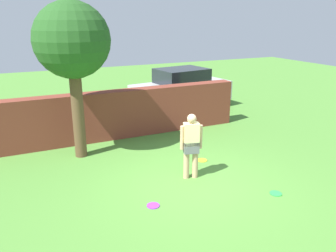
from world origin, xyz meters
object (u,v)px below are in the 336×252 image
Objects in this scene: frisbee_purple at (153,206)px; car at (181,89)px; person at (191,143)px; frisbee_yellow at (202,160)px; frisbee_green at (276,193)px; tree at (72,43)px.

car is at bearing 58.49° from frisbee_purple.
person reaches higher than frisbee_yellow.
person is 6.00× the size of frisbee_purple.
frisbee_purple is 1.00× the size of frisbee_green.
tree is 2.59× the size of person.
car is 16.31× the size of frisbee_yellow.
person is 6.56m from car.
frisbee_purple and frisbee_green have the same top height.
tree reaches higher than frisbee_yellow.
tree is 0.95× the size of car.
car is 16.31× the size of frisbee_purple.
tree reaches higher than frisbee_green.
tree is 4.67m from frisbee_purple.
frisbee_purple is at bearing 50.11° from car.
car is at bearing -99.65° from person.
person is at bearing 56.34° from car.
frisbee_green is at bearing 146.60° from person.
person is (2.15, -2.53, -2.24)m from tree.
person is 6.00× the size of frisbee_green.
frisbee_green is at bearing -76.83° from frisbee_yellow.
tree is 15.54× the size of frisbee_purple.
car is 7.98m from frisbee_purple.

